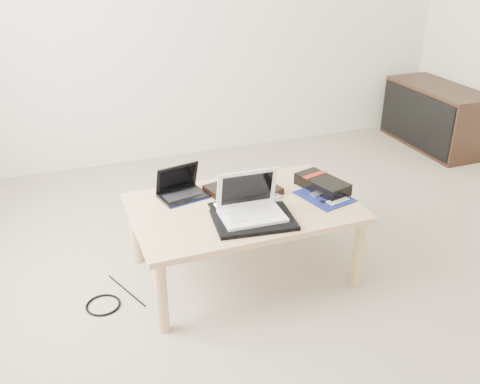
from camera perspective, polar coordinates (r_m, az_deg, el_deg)
name	(u,v)px	position (r m, az deg, el deg)	size (l,w,h in m)	color
ground	(330,287)	(2.79, 9.61, -9.99)	(4.00, 4.00, 0.00)	#B4A592
coffee_table	(243,214)	(2.68, 0.34, -2.32)	(1.10, 0.70, 0.40)	#E2B888
media_cabinet	(435,117)	(4.70, 20.07, 7.57)	(0.41, 0.90, 0.50)	#382316
book	(243,190)	(2.77, 0.32, 0.24)	(0.38, 0.34, 0.03)	black
netbook	(181,190)	(2.75, -6.30, 0.22)	(0.26, 0.21, 0.16)	black
tablet	(237,208)	(2.62, -0.28, -1.68)	(0.25, 0.19, 0.01)	black
remote	(261,190)	(2.79, 2.29, 0.23)	(0.13, 0.24, 0.02)	silver
neoprene_sleeve	(254,220)	(2.51, 1.46, -2.96)	(0.37, 0.27, 0.02)	black
white_laptop	(250,206)	(2.51, 1.12, -1.50)	(0.30, 0.22, 0.21)	white
motherboard	(325,196)	(2.77, 9.02, -0.46)	(0.27, 0.31, 0.01)	#0D1056
gpu_box	(322,184)	(2.83, 8.77, 0.84)	(0.22, 0.32, 0.06)	black
cable_coil	(232,214)	(2.56, -0.88, -2.35)	(0.09, 0.09, 0.01)	black
floor_cable_coil	(103,305)	(2.71, -14.39, -11.60)	(0.17, 0.17, 0.01)	black
floor_cable_trail	(127,291)	(2.78, -12.01, -10.24)	(0.01, 0.01, 0.34)	black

